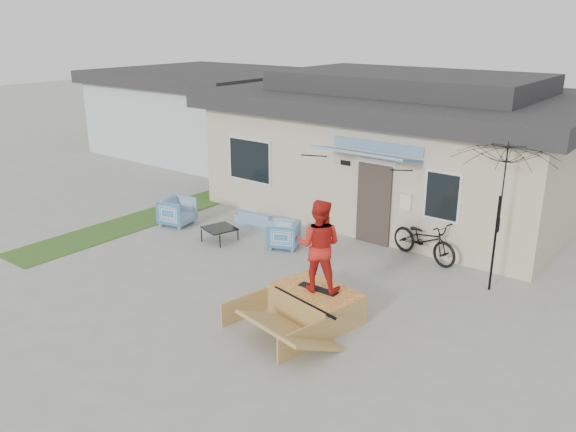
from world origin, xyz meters
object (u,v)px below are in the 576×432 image
Objects in this scene: armchair_left at (177,210)px; skateboard at (318,288)px; bicycle at (425,235)px; loveseat at (258,216)px; patio_umbrella at (498,212)px; skate_ramp at (316,303)px; armchair_right at (284,233)px; coffee_table at (220,234)px; skater at (319,244)px.

armchair_left is 1.01× the size of skateboard.
loveseat is at bearing 111.76° from bicycle.
patio_umbrella reaches higher than skateboard.
loveseat is at bearing -62.10° from armchair_left.
armchair_right is at bearing 149.44° from skate_ramp.
loveseat is 1.75× the size of coffee_table.
bicycle is (4.81, 0.54, 0.35)m from loveseat.
bicycle is (3.15, 1.47, 0.23)m from armchair_right.
coffee_table is at bearing 129.91° from bicycle.
loveseat is 1.75× the size of armchair_right.
coffee_table is at bearing -106.94° from armchair_left.
armchair_right reaches higher than skate_ramp.
skateboard is (-0.37, -3.90, -0.03)m from bicycle.
armchair_left is at bearing 173.58° from skate_ramp.
skater is at bearing -118.11° from armchair_left.
skater is at bearing 134.35° from loveseat.
coffee_table is at bearing -43.65° from skater.
bicycle is at bearing 95.91° from skate_ramp.
skater is (4.37, -1.74, 1.32)m from coffee_table.
skateboard is at bearing -170.02° from bicycle.
armchair_left is 0.47× the size of skater.
skater is (0.00, 0.00, 0.93)m from skateboard.
patio_umbrella reaches higher than loveseat.
armchair_right is at bearing -92.65° from armchair_left.
patio_umbrella is at bearing -94.84° from bicycle.
skater reaches higher than bicycle.
armchair_left is 0.32× the size of patio_umbrella.
armchair_right is (3.44, 0.49, -0.05)m from armchair_left.
loveseat is 6.85m from patio_umbrella.
armchair_left is 1.13× the size of coffee_table.
armchair_left is 0.45× the size of bicycle.
bicycle is 3.99m from skate_ramp.
skate_ramp is at bearing -101.45° from skateboard.
bicycle is 3.92m from skateboard.
patio_umbrella is 3.93m from skater.
coffee_table is at bearing 168.99° from skate_ramp.
armchair_left reaches higher than coffee_table.
armchair_left is at bearing 173.81° from coffee_table.
armchair_left is 6.53m from skate_ramp.
skater is at bearing -124.91° from patio_umbrella.
patio_umbrella is at bearing 75.37° from armchair_right.
armchair_left is 1.88m from coffee_table.
armchair_right is at bearing 138.74° from skateboard.
armchair_left is at bearing -105.35° from armchair_right.
armchair_right is 1.74m from coffee_table.
armchair_left is 6.61m from skater.
loveseat is 0.69× the size of bicycle.
skateboard is (4.37, -1.74, 0.39)m from coffee_table.
bicycle reaches higher than loveseat.
loveseat is at bearing 153.74° from skate_ramp.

